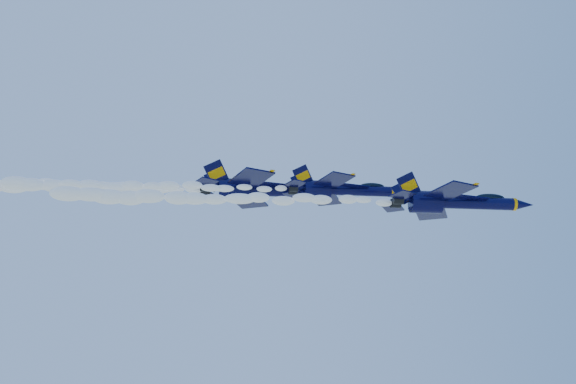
{
  "coord_description": "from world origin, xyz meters",
  "views": [
    {
      "loc": [
        -7.0,
        -92.26,
        121.43
      ],
      "look_at": [
        1.06,
        -6.53,
        152.43
      ],
      "focal_mm": 45.0,
      "sensor_mm": 36.0,
      "label": 1
    }
  ],
  "objects": [
    {
      "name": "smoke_trail_jet_second",
      "position": [
        -17.95,
        -5.17,
        153.08
      ],
      "size": [
        38.74,
        1.76,
        1.58
      ],
      "primitive_type": "ellipsoid",
      "color": "white"
    },
    {
      "name": "jet_second",
      "position": [
        8.18,
        -5.17,
        153.47
      ],
      "size": [
        15.8,
        12.96,
        5.87
      ],
      "color": "black"
    },
    {
      "name": "smoke_trail_jet_third",
      "position": [
        -29.53,
        0.63,
        154.82
      ],
      "size": [
        38.74,
        2.22,
        2.0
      ],
      "primitive_type": "ellipsoid",
      "color": "white"
    },
    {
      "name": "jet_lead",
      "position": [
        19.69,
        -15.05,
        148.76
      ],
      "size": [
        16.99,
        13.94,
        6.31
      ],
      "color": "black"
    },
    {
      "name": "smoke_trail_jet_lead",
      "position": [
        -6.94,
        -15.05,
        148.36
      ],
      "size": [
        38.74,
        1.89,
        1.7
      ],
      "primitive_type": "ellipsoid",
      "color": "white"
    },
    {
      "name": "jet_third",
      "position": [
        -1.66,
        0.63,
        155.26
      ],
      "size": [
        19.9,
        16.32,
        7.39
      ],
      "color": "black"
    }
  ]
}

